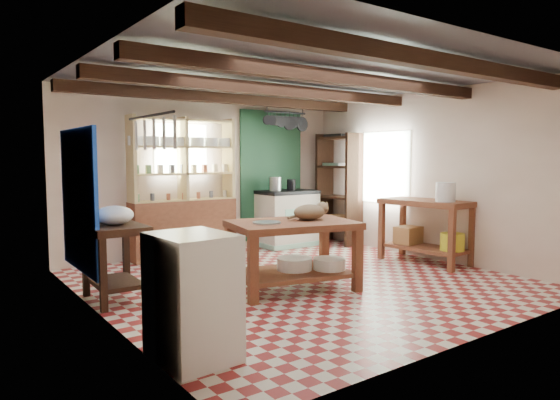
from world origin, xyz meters
TOP-DOWN VIEW (x-y plane):
  - floor at (0.00, 0.00)m, footprint 5.00×5.00m
  - ceiling at (0.00, 0.00)m, footprint 5.00×5.00m
  - wall_back at (0.00, 2.50)m, footprint 5.00×0.04m
  - wall_front at (0.00, -2.50)m, footprint 5.00×0.04m
  - wall_left at (-2.50, 0.00)m, footprint 0.04×5.00m
  - wall_right at (2.50, 0.00)m, footprint 0.04×5.00m
  - ceiling_beams at (0.00, 0.00)m, footprint 5.00×3.80m
  - blue_wall_patch at (-2.47, 0.90)m, footprint 0.04×1.40m
  - green_wall_patch at (1.25, 2.47)m, footprint 1.30×0.04m
  - window_back at (-0.50, 2.48)m, footprint 0.90×0.02m
  - window_right at (2.48, 1.00)m, footprint 0.02×1.30m
  - utensil_rail at (-2.44, -1.20)m, footprint 0.06×0.90m
  - pot_rack at (1.25, 2.05)m, footprint 0.86×0.12m
  - shelving_unit at (-0.55, 2.31)m, footprint 1.70×0.34m
  - tall_rack at (2.28, 1.80)m, footprint 0.40×0.86m
  - work_table at (-0.33, -0.24)m, footprint 1.62×1.25m
  - stove at (1.36, 2.15)m, footprint 1.01×0.68m
  - prep_table at (-2.20, 0.52)m, footprint 0.59×0.84m
  - white_cabinet at (-2.22, -1.44)m, footprint 0.59×0.69m
  - right_counter at (2.18, -0.22)m, footprint 0.76×1.37m
  - cat at (-0.07, -0.24)m, footprint 0.43×0.34m
  - steel_tray at (-0.68, -0.21)m, footprint 0.39×0.39m
  - basin_large at (-0.27, -0.20)m, footprint 0.51×0.51m
  - basin_small at (0.09, -0.43)m, footprint 0.47×0.47m
  - kettle_left at (1.11, 2.15)m, footprint 0.21×0.21m
  - kettle_right at (1.46, 2.15)m, footprint 0.16×0.16m
  - enamel_bowl at (-2.20, 0.52)m, footprint 0.43×0.43m
  - white_bucket at (2.16, -0.57)m, footprint 0.30×0.30m
  - wicker_basket at (2.16, 0.08)m, footprint 0.40×0.33m
  - yellow_tub at (2.21, -0.66)m, footprint 0.36×0.36m

SIDE VIEW (x-z plane):
  - floor at x=0.00m, z-range -0.02..0.00m
  - basin_small at x=0.09m, z-range 0.22..0.35m
  - basin_large at x=-0.27m, z-range 0.22..0.37m
  - yellow_tub at x=2.21m, z-range 0.25..0.50m
  - wicker_basket at x=2.16m, z-range 0.25..0.51m
  - work_table at x=-0.33m, z-range 0.00..0.82m
  - prep_table at x=-2.20m, z-range 0.00..0.84m
  - right_counter at x=2.18m, z-range 0.00..0.95m
  - stove at x=1.36m, z-range 0.00..0.99m
  - white_cabinet at x=-2.22m, z-range 0.00..0.99m
  - steel_tray at x=-0.68m, z-range 0.82..0.84m
  - cat at x=-0.07m, z-range 0.82..1.01m
  - enamel_bowl at x=-2.20m, z-range 0.84..1.05m
  - tall_rack at x=2.28m, z-range 0.00..2.00m
  - white_bucket at x=2.16m, z-range 0.95..1.22m
  - kettle_right at x=1.46m, z-range 0.99..1.18m
  - blue_wall_patch at x=-2.47m, z-range 0.30..1.90m
  - shelving_unit at x=-0.55m, z-range 0.00..2.20m
  - kettle_left at x=1.11m, z-range 0.99..1.23m
  - green_wall_patch at x=1.25m, z-range 0.10..2.40m
  - wall_back at x=0.00m, z-range 0.00..2.60m
  - wall_front at x=0.00m, z-range 0.00..2.60m
  - wall_left at x=-2.50m, z-range 0.00..2.60m
  - wall_right at x=2.50m, z-range 0.00..2.60m
  - window_right at x=2.48m, z-range 0.80..2.00m
  - window_back at x=-0.50m, z-range 1.30..2.10m
  - utensil_rail at x=-2.44m, z-range 1.64..1.92m
  - pot_rack at x=1.25m, z-range 2.00..2.36m
  - ceiling_beams at x=0.00m, z-range 2.40..2.56m
  - ceiling at x=0.00m, z-range 2.59..2.61m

